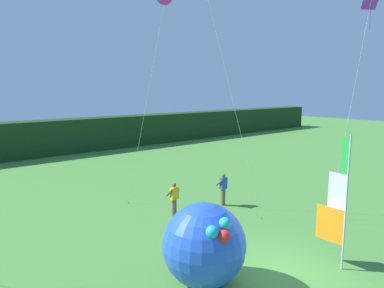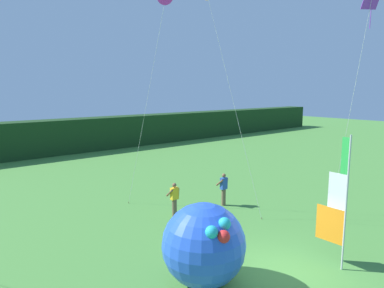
% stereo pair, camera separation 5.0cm
% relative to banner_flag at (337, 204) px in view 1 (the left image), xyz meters
% --- Properties ---
extents(ground_plane, '(120.00, 120.00, 0.00)m').
position_rel_banner_flag_xyz_m(ground_plane, '(-1.84, 0.94, -2.15)').
color(ground_plane, '#478438').
extents(distant_treeline, '(80.00, 2.40, 3.15)m').
position_rel_banner_flag_xyz_m(distant_treeline, '(-1.84, 26.83, -0.58)').
color(distant_treeline, '#193819').
rests_on(distant_treeline, ground).
extents(banner_flag, '(0.06, 1.03, 4.49)m').
position_rel_banner_flag_xyz_m(banner_flag, '(0.00, 0.00, 0.00)').
color(banner_flag, '#B7B7BC').
rests_on(banner_flag, ground).
extents(person_near_banner, '(0.55, 0.48, 1.67)m').
position_rel_banner_flag_xyz_m(person_near_banner, '(1.58, 6.79, -1.26)').
color(person_near_banner, brown).
rests_on(person_near_banner, ground).
extents(person_mid_field, '(0.55, 0.48, 1.62)m').
position_rel_banner_flag_xyz_m(person_mid_field, '(-1.32, 7.13, -1.29)').
color(person_mid_field, brown).
rests_on(person_mid_field, ground).
extents(inflatable_balloon, '(2.54, 2.54, 2.54)m').
position_rel_banner_flag_xyz_m(inflatable_balloon, '(-4.09, 1.99, -0.88)').
color(inflatable_balloon, blue).
rests_on(inflatable_balloon, ground).
extents(kite_purple_diamond_2, '(0.76, 1.58, 9.73)m').
position_rel_banner_flag_xyz_m(kite_purple_diamond_2, '(3.48, 1.00, 6.61)').
color(kite_purple_diamond_2, brown).
rests_on(kite_purple_diamond_2, ground).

